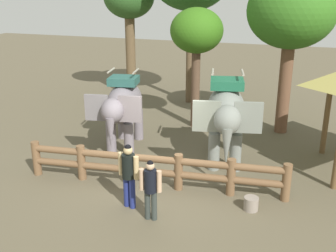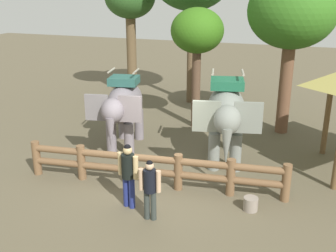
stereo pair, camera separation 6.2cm
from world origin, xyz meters
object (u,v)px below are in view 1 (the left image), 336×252
at_px(elephant_near_left, 123,106).
at_px(elephant_center, 226,113).
at_px(tourist_woman_in_black, 150,186).
at_px(log_fence, 153,167).
at_px(feed_bucket, 251,204).
at_px(tree_far_left, 129,1).
at_px(tourist_man_in_blue, 129,171).
at_px(tree_back_center, 197,34).
at_px(tree_deep_back, 292,13).

xyz_separation_m(elephant_near_left, elephant_center, (3.53, -0.03, 0.11)).
relative_size(elephant_center, tourist_woman_in_black, 2.24).
bearing_deg(log_fence, elephant_center, 56.40).
distance_m(elephant_center, feed_bucket, 3.33).
height_order(elephant_near_left, feed_bucket, elephant_near_left).
xyz_separation_m(elephant_center, feed_bucket, (1.26, -2.71, -1.47)).
height_order(elephant_near_left, tree_far_left, tree_far_left).
xyz_separation_m(tourist_woman_in_black, tourist_man_in_blue, (-0.73, 0.37, 0.10)).
bearing_deg(elephant_center, elephant_near_left, 179.56).
distance_m(log_fence, tree_back_center, 6.24).
distance_m(log_fence, tree_far_left, 10.85).
bearing_deg(tree_back_center, tourist_woman_in_black, -83.20).
bearing_deg(feed_bucket, elephant_center, 115.00).
xyz_separation_m(tourist_woman_in_black, tree_far_left, (-5.16, 10.55, 3.77)).
relative_size(log_fence, feed_bucket, 20.06).
height_order(log_fence, tree_back_center, tree_back_center).
xyz_separation_m(tourist_woman_in_black, tree_back_center, (-0.84, 7.03, 2.78)).
xyz_separation_m(log_fence, feed_bucket, (2.80, -0.39, -0.43)).
bearing_deg(log_fence, tourist_man_in_blue, -98.17).
bearing_deg(tourist_woman_in_black, elephant_center, 75.84).
height_order(tree_far_left, feed_bucket, tree_far_left).
bearing_deg(tree_deep_back, tree_back_center, -172.20).
bearing_deg(tourist_woman_in_black, tree_deep_back, 71.50).
height_order(log_fence, tourist_woman_in_black, tourist_woman_in_black).
bearing_deg(tree_deep_back, elephant_near_left, -144.99).
distance_m(tourist_woman_in_black, tree_far_left, 12.33).
xyz_separation_m(elephant_center, tree_back_center, (-1.83, 3.10, 2.03)).
bearing_deg(tree_far_left, elephant_near_left, -68.29).
relative_size(elephant_center, tourist_man_in_blue, 2.02).
height_order(elephant_center, feed_bucket, elephant_center).
xyz_separation_m(tourist_man_in_blue, tree_back_center, (-0.11, 6.66, 2.68)).
bearing_deg(feed_bucket, elephant_near_left, 150.29).
xyz_separation_m(elephant_center, tourist_woman_in_black, (-0.99, -3.93, -0.75)).
relative_size(log_fence, tree_deep_back, 1.26).
distance_m(log_fence, elephant_near_left, 3.21).
bearing_deg(tree_deep_back, feed_bucket, -92.31).
bearing_deg(tree_back_center, elephant_center, -59.45).
relative_size(tree_back_center, feed_bucket, 12.56).
bearing_deg(feed_bucket, log_fence, 172.18).
bearing_deg(log_fence, tourist_woman_in_black, -71.13).
bearing_deg(tourist_woman_in_black, tree_back_center, 96.80).
bearing_deg(tree_deep_back, log_fence, -117.47).
xyz_separation_m(log_fence, elephant_center, (1.54, 2.32, 1.05)).
height_order(log_fence, tourist_man_in_blue, tourist_man_in_blue).
xyz_separation_m(tree_far_left, tree_deep_back, (7.67, -3.06, -0.20)).
relative_size(log_fence, tourist_man_in_blue, 4.29).
bearing_deg(tree_deep_back, tourist_man_in_blue, -114.43).
bearing_deg(tree_back_center, tree_deep_back, 7.80).
bearing_deg(elephant_near_left, log_fence, -49.79).
distance_m(elephant_center, tree_back_center, 4.14).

